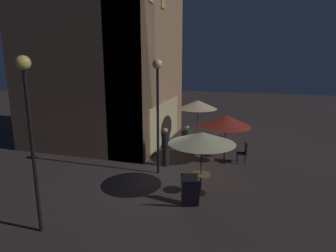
% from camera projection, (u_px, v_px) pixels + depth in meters
% --- Properties ---
extents(ground_plane, '(60.00, 60.00, 0.00)m').
position_uv_depth(ground_plane, '(161.00, 178.00, 11.70)').
color(ground_plane, '#3C312F').
extents(cafe_building, '(6.97, 7.11, 9.42)m').
position_uv_depth(cafe_building, '(117.00, 56.00, 14.79)').
color(cafe_building, '#AA7F5C').
rests_on(cafe_building, ground).
extents(street_lamp_near_corner, '(0.38, 0.38, 4.58)m').
position_uv_depth(street_lamp_near_corner, '(158.00, 90.00, 11.44)').
color(street_lamp_near_corner, black).
rests_on(street_lamp_near_corner, ground).
extents(street_lamp_down_street, '(0.36, 0.36, 4.69)m').
position_uv_depth(street_lamp_down_street, '(28.00, 109.00, 7.39)').
color(street_lamp_down_street, black).
rests_on(street_lamp_down_street, ground).
extents(menu_sandwich_board, '(0.81, 0.74, 0.98)m').
position_uv_depth(menu_sandwich_board, '(190.00, 192.00, 9.38)').
color(menu_sandwich_board, black).
rests_on(menu_sandwich_board, ground).
extents(cafe_table_0, '(0.77, 0.77, 0.75)m').
position_uv_depth(cafe_table_0, '(224.00, 150.00, 13.33)').
color(cafe_table_0, black).
rests_on(cafe_table_0, ground).
extents(cafe_table_1, '(0.64, 0.64, 0.73)m').
position_uv_depth(cafe_table_1, '(201.00, 180.00, 10.26)').
color(cafe_table_1, black).
rests_on(cafe_table_1, ground).
extents(cafe_table_2, '(0.63, 0.63, 0.74)m').
position_uv_depth(cafe_table_2, '(197.00, 137.00, 15.67)').
color(cafe_table_2, black).
rests_on(cafe_table_2, ground).
extents(patio_umbrella_0, '(2.24, 2.24, 2.17)m').
position_uv_depth(patio_umbrella_0, '(226.00, 121.00, 13.02)').
color(patio_umbrella_0, black).
rests_on(patio_umbrella_0, ground).
extents(patio_umbrella_1, '(2.27, 2.27, 2.21)m').
position_uv_depth(patio_umbrella_1, '(202.00, 138.00, 9.92)').
color(patio_umbrella_1, black).
rests_on(patio_umbrella_1, ground).
extents(patio_umbrella_2, '(2.01, 2.01, 2.48)m').
position_uv_depth(patio_umbrella_2, '(198.00, 105.00, 15.28)').
color(patio_umbrella_2, black).
rests_on(patio_umbrella_2, ground).
extents(cafe_chair_0, '(0.49, 0.49, 0.94)m').
position_uv_depth(cafe_chair_0, '(244.00, 151.00, 13.25)').
color(cafe_chair_0, black).
rests_on(cafe_chair_0, ground).
extents(cafe_chair_1, '(0.49, 0.49, 1.00)m').
position_uv_depth(cafe_chair_1, '(221.00, 144.00, 14.13)').
color(cafe_chair_1, brown).
rests_on(cafe_chair_1, ground).
extents(cafe_chair_2, '(0.56, 0.56, 0.95)m').
position_uv_depth(cafe_chair_2, '(185.00, 138.00, 15.23)').
color(cafe_chair_2, black).
rests_on(cafe_chair_2, ground).
extents(patron_seated_0, '(0.56, 0.54, 1.25)m').
position_uv_depth(patron_seated_0, '(188.00, 135.00, 15.27)').
color(patron_seated_0, '#304232').
rests_on(patron_seated_0, ground).
extents(patron_standing_1, '(0.35, 0.35, 1.69)m').
position_uv_depth(patron_standing_1, '(166.00, 147.00, 12.84)').
color(patron_standing_1, black).
rests_on(patron_standing_1, ground).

